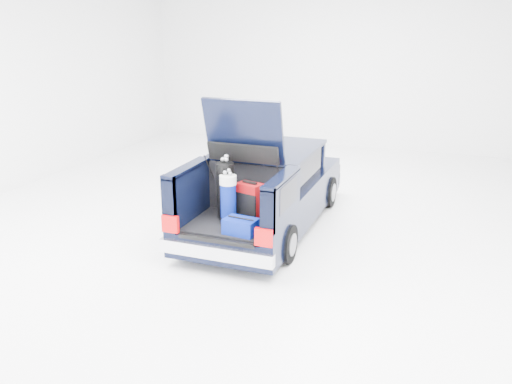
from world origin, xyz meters
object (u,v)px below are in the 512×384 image
at_px(blue_golf_bag, 228,199).
at_px(car, 268,189).
at_px(red_suitcase, 250,203).
at_px(blue_duffel, 241,226).
at_px(black_golf_bag, 226,191).

bearing_deg(blue_golf_bag, car, 70.72).
xyz_separation_m(car, red_suitcase, (0.21, -1.44, 0.23)).
bearing_deg(blue_duffel, black_golf_bag, 138.70).
distance_m(car, red_suitcase, 1.47).
bearing_deg(blue_duffel, red_suitcase, 104.00).
height_order(blue_golf_bag, blue_duffel, blue_golf_bag).
xyz_separation_m(car, black_golf_bag, (-0.19, -1.46, 0.39)).
xyz_separation_m(red_suitcase, black_golf_bag, (-0.39, -0.02, 0.16)).
height_order(car, red_suitcase, car).
bearing_deg(red_suitcase, car, 114.17).
height_order(red_suitcase, black_golf_bag, black_golf_bag).
xyz_separation_m(red_suitcase, blue_duffel, (0.07, -0.53, -0.19)).
relative_size(car, blue_duffel, 9.02).
distance_m(red_suitcase, blue_duffel, 0.57).
bearing_deg(black_golf_bag, blue_golf_bag, -53.25).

